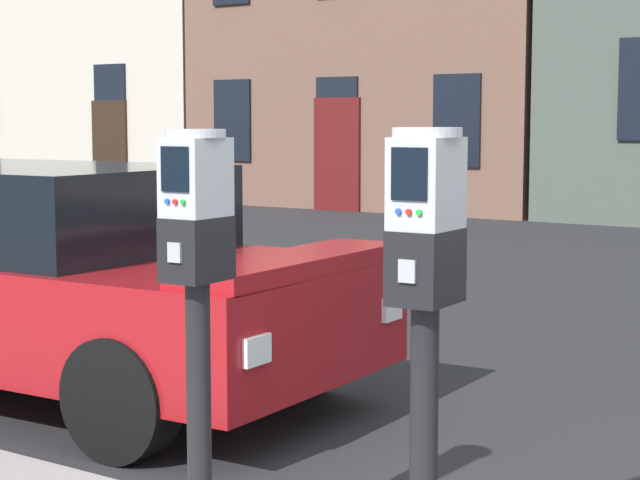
# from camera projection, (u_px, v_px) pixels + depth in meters

# --- Properties ---
(parking_meter_near_kerb) EXTENTS (0.23, 0.26, 1.54)m
(parking_meter_near_kerb) POSITION_uv_depth(u_px,v_px,m) (197.00, 263.00, 3.94)
(parking_meter_near_kerb) COLOR black
(parking_meter_near_kerb) RESTS_ON sidewalk_slab
(parking_meter_twin_adjacent) EXTENTS (0.23, 0.26, 1.55)m
(parking_meter_twin_adjacent) POSITION_uv_depth(u_px,v_px,m) (425.00, 283.00, 3.41)
(parking_meter_twin_adjacent) COLOR black
(parking_meter_twin_adjacent) RESTS_ON sidewalk_slab
(parked_car_navy_coupe) EXTENTS (4.50, 2.03, 1.42)m
(parked_car_navy_coupe) POSITION_uv_depth(u_px,v_px,m) (26.00, 273.00, 6.95)
(parked_car_navy_coupe) COLOR maroon
(parked_car_navy_coupe) RESTS_ON ground_plane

